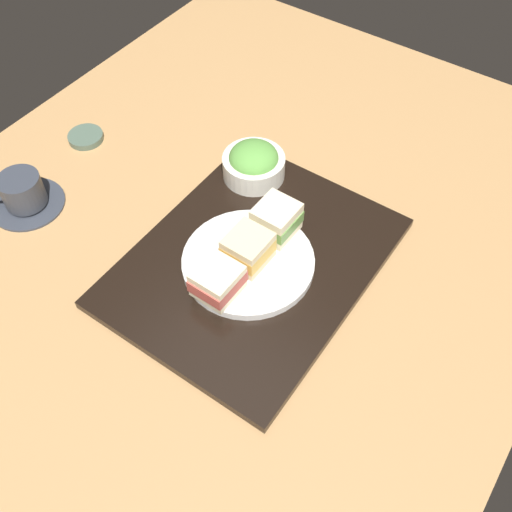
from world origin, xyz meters
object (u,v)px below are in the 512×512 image
Objects in this scene: sandwich_far at (276,220)px; coffee_cup at (23,194)px; sandwich_plate at (248,262)px; small_sauce_dish at (86,137)px; sandwich_middle at (248,249)px; sandwich_near at (218,281)px; salad_bowl at (254,163)px.

sandwich_far is 0.51× the size of coffee_cup.
sandwich_plate is 42.86cm from small_sauce_dish.
sandwich_plate is 1.64× the size of coffee_cup.
coffee_cup is at bearing 113.74° from sandwich_far.
sandwich_far reaches higher than coffee_cup.
sandwich_far is 0.98× the size of small_sauce_dish.
sandwich_middle reaches higher than sandwich_plate.
sandwich_near is 38.40cm from coffee_cup.
sandwich_plate is 2.99× the size of sandwich_near.
sandwich_far is (14.11, -0.57, 0.38)cm from sandwich_near.
sandwich_near is 44.58cm from small_sauce_dish.
sandwich_middle is 39.86cm from coffee_cup.
salad_bowl is at bearing 32.48° from sandwich_middle.
salad_bowl reaches higher than sandwich_plate.
small_sauce_dish is (14.59, 41.88, -4.50)cm from sandwich_near.
salad_bowl is (9.34, 10.72, -1.19)cm from sandwich_far.
sandwich_near is 0.55× the size of coffee_cup.
sandwich_middle is 43.10cm from small_sauce_dish.
sandwich_near is at bearing -85.60° from coffee_cup.
sandwich_middle is 0.60× the size of salad_bowl.
sandwich_near is 14.13cm from sandwich_far.
sandwich_middle is at bearing -100.13° from small_sauce_dish.
coffee_cup is at bearing 133.25° from salad_bowl.
sandwich_far is at bearing -90.65° from small_sauce_dish.
sandwich_near is at bearing 177.70° from sandwich_far.
sandwich_middle is 0.52× the size of coffee_cup.
coffee_cup reaches higher than small_sauce_dish.
sandwich_near reaches higher than small_sauce_dish.
coffee_cup is (-26.39, 28.06, -1.63)cm from salad_bowl.
sandwich_middle reaches higher than salad_bowl.
sandwich_plate is 3.19× the size of sandwich_far.
salad_bowl reaches higher than small_sauce_dish.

